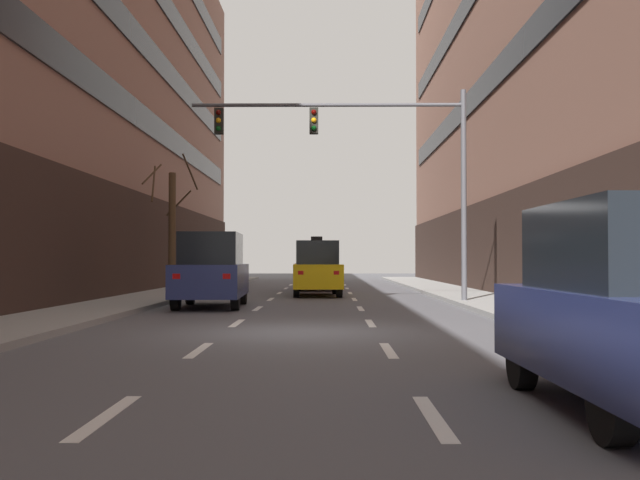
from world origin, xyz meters
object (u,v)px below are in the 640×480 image
(car_driving_2, at_px, (316,267))
(traffic_signal_0, at_px, (371,150))
(car_driving_1, at_px, (212,270))
(street_tree_0, at_px, (172,228))
(taxi_driving_0, at_px, (317,269))
(car_parked_0, at_px, (637,307))

(car_driving_2, bearing_deg, traffic_signal_0, -80.23)
(car_driving_1, relative_size, street_tree_0, 0.88)
(taxi_driving_0, xyz_separation_m, car_driving_1, (-3.09, -7.03, 0.04))
(car_driving_2, bearing_deg, street_tree_0, -133.76)
(taxi_driving_0, bearing_deg, car_driving_2, 90.89)
(car_driving_2, xyz_separation_m, street_tree_0, (-5.63, -5.88, 1.59))
(car_driving_1, xyz_separation_m, traffic_signal_0, (4.92, 1.46, 3.87))
(car_driving_2, bearing_deg, car_driving_1, -103.38)
(traffic_signal_0, bearing_deg, taxi_driving_0, 108.23)
(car_driving_2, relative_size, street_tree_0, 0.84)
(car_driving_1, bearing_deg, taxi_driving_0, 66.30)
(car_parked_0, xyz_separation_m, traffic_signal_0, (-1.54, 16.81, 3.99))
(taxi_driving_0, height_order, street_tree_0, street_tree_0)
(traffic_signal_0, bearing_deg, street_tree_0, 145.09)
(car_driving_1, relative_size, traffic_signal_0, 0.53)
(car_driving_1, distance_m, traffic_signal_0, 6.43)
(taxi_driving_0, height_order, car_driving_1, taxi_driving_0)
(car_driving_2, height_order, street_tree_0, street_tree_0)
(car_driving_2, xyz_separation_m, car_parked_0, (3.46, -27.96, -0.09))
(taxi_driving_0, distance_m, car_driving_1, 7.68)
(street_tree_0, bearing_deg, taxi_driving_0, 3.00)
(traffic_signal_0, xyz_separation_m, street_tree_0, (-7.55, 5.27, -2.31))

